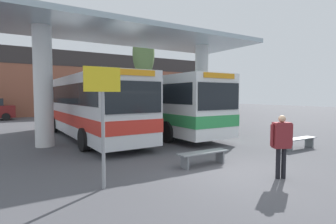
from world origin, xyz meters
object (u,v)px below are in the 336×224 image
pedestrian_waiting (281,140)px  poplar_tree_behind_right (144,55)px  transit_bus_center_bay (154,103)px  info_sign_platform (103,103)px  transit_bus_left_bay (89,104)px  waiting_bench_near_pillar (299,141)px  waiting_bench_mid_platform (203,155)px

pedestrian_waiting → poplar_tree_behind_right: poplar_tree_behind_right is taller
transit_bus_center_bay → info_sign_platform: transit_bus_center_bay is taller
transit_bus_center_bay → pedestrian_waiting: (-1.35, -10.00, -0.77)m
transit_bus_left_bay → waiting_bench_near_pillar: 10.61m
waiting_bench_near_pillar → poplar_tree_behind_right: size_ratio=0.22×
waiting_bench_near_pillar → pedestrian_waiting: 4.89m
waiting_bench_near_pillar → info_sign_platform: 8.96m
info_sign_platform → pedestrian_waiting: 4.91m
transit_bus_center_bay → poplar_tree_behind_right: (3.14, 7.88, 4.27)m
transit_bus_left_bay → pedestrian_waiting: (2.69, -10.00, -0.75)m
pedestrian_waiting → poplar_tree_behind_right: size_ratio=0.21×
transit_bus_left_bay → transit_bus_center_bay: transit_bus_center_bay is taller
waiting_bench_mid_platform → pedestrian_waiting: size_ratio=1.04×
transit_bus_left_bay → poplar_tree_behind_right: 11.50m
info_sign_platform → pedestrian_waiting: info_sign_platform is taller
transit_bus_left_bay → info_sign_platform: bearing=75.9°
transit_bus_center_bay → waiting_bench_near_pillar: bearing=109.9°
waiting_bench_near_pillar → poplar_tree_behind_right: 16.73m
transit_bus_left_bay → transit_bus_center_bay: bearing=178.0°
waiting_bench_near_pillar → pedestrian_waiting: (-4.32, -2.18, 0.73)m
info_sign_platform → poplar_tree_behind_right: poplar_tree_behind_right is taller
transit_bus_left_bay → waiting_bench_near_pillar: size_ratio=6.01×
poplar_tree_behind_right → waiting_bench_near_pillar: bearing=-90.6°
info_sign_platform → waiting_bench_near_pillar: bearing=2.6°
waiting_bench_mid_platform → pedestrian_waiting: (0.99, -2.18, 0.73)m
transit_bus_left_bay → info_sign_platform: size_ratio=3.83×
transit_bus_left_bay → info_sign_platform: 8.42m
waiting_bench_near_pillar → info_sign_platform: (-8.77, -0.40, 1.79)m
transit_bus_center_bay → pedestrian_waiting: size_ratio=6.72×
poplar_tree_behind_right → transit_bus_center_bay: bearing=-111.7°
info_sign_platform → transit_bus_center_bay: bearing=54.8°
transit_bus_left_bay → waiting_bench_mid_platform: transit_bus_left_bay is taller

